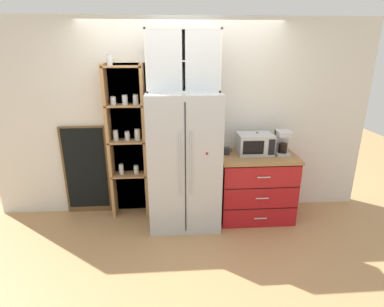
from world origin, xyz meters
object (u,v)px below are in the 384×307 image
object	(u,v)px
chalkboard_menu	(86,170)
bottle_cobalt	(256,144)
bottle_clear	(258,146)
mug_charcoal	(227,151)
coffee_maker	(282,142)
microwave	(255,144)
mug_navy	(259,152)
refrigerator	(184,160)

from	to	relation	value
chalkboard_menu	bottle_cobalt	bearing A→B (deg)	-4.94
bottle_clear	mug_charcoal	bearing A→B (deg)	175.32
coffee_maker	chalkboard_menu	distance (m)	2.61
chalkboard_menu	coffee_maker	bearing A→B (deg)	-6.19
microwave	chalkboard_menu	bearing A→B (deg)	173.93
coffee_maker	mug_navy	distance (m)	0.33
bottle_clear	bottle_cobalt	size ratio (longest dim) A/B	0.94
microwave	bottle_cobalt	xyz separation A→B (m)	(0.03, 0.04, -0.01)
mug_charcoal	coffee_maker	bearing A→B (deg)	-2.26
refrigerator	microwave	size ratio (longest dim) A/B	3.87
mug_navy	bottle_cobalt	bearing A→B (deg)	90.58
microwave	chalkboard_menu	xyz separation A→B (m)	(-2.22, 0.24, -0.40)
mug_charcoal	chalkboard_menu	bearing A→B (deg)	172.32
refrigerator	coffee_maker	xyz separation A→B (m)	(1.26, 0.06, 0.19)
mug_navy	bottle_clear	world-z (taller)	bottle_clear
refrigerator	chalkboard_menu	xyz separation A→B (m)	(-1.31, 0.33, -0.23)
refrigerator	mug_navy	xyz separation A→B (m)	(0.95, -0.01, 0.08)
refrigerator	coffee_maker	size ratio (longest dim) A/B	5.49
bottle_clear	bottle_cobalt	distance (m)	0.09
coffee_maker	bottle_cobalt	world-z (taller)	coffee_maker
mug_charcoal	mug_navy	xyz separation A→B (m)	(0.40, -0.10, 0.00)
microwave	mug_navy	world-z (taller)	microwave
mug_charcoal	chalkboard_menu	xyz separation A→B (m)	(-1.86, 0.25, -0.32)
mug_charcoal	mug_navy	bearing A→B (deg)	-13.91
microwave	coffee_maker	bearing A→B (deg)	-7.00
microwave	mug_navy	size ratio (longest dim) A/B	3.61
refrigerator	bottle_clear	size ratio (longest dim) A/B	6.75
coffee_maker	mug_navy	size ratio (longest dim) A/B	2.54
coffee_maker	bottle_clear	size ratio (longest dim) A/B	1.23
bottle_clear	chalkboard_menu	size ratio (longest dim) A/B	0.21
mug_charcoal	chalkboard_menu	world-z (taller)	chalkboard_menu
coffee_maker	bottle_cobalt	xyz separation A→B (m)	(-0.31, 0.08, -0.04)
mug_charcoal	mug_navy	world-z (taller)	mug_navy
coffee_maker	bottle_clear	xyz separation A→B (m)	(-0.31, -0.00, -0.05)
microwave	bottle_cobalt	bearing A→B (deg)	51.08
refrigerator	mug_charcoal	bearing A→B (deg)	8.69
coffee_maker	bottle_clear	distance (m)	0.31
refrigerator	mug_charcoal	distance (m)	0.56
microwave	mug_charcoal	bearing A→B (deg)	-177.78
refrigerator	chalkboard_menu	size ratio (longest dim) A/B	1.39
mug_navy	bottle_clear	distance (m)	0.09
mug_charcoal	bottle_cobalt	bearing A→B (deg)	7.93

